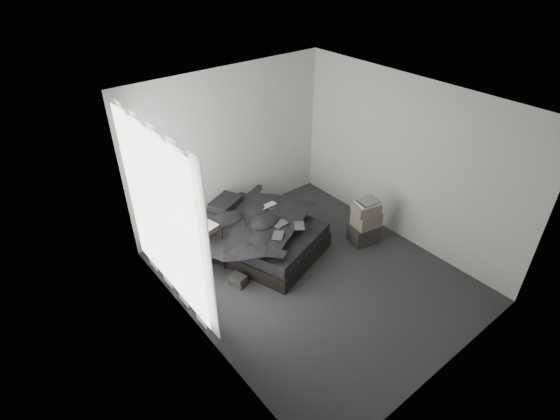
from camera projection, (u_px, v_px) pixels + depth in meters
floor at (314, 276)px, 6.40m from camera, size 3.60×4.20×0.01m
ceiling at (324, 104)px, 4.98m from camera, size 3.60×4.20×0.01m
wall_back at (230, 147)px, 7.06m from camera, size 3.60×0.01×2.60m
wall_front at (463, 289)px, 4.31m from camera, size 3.60×0.01×2.60m
wall_left at (197, 256)px, 4.75m from camera, size 0.01×4.20×2.60m
wall_right at (405, 162)px, 6.63m from camera, size 0.01×4.20×2.60m
window_left at (161, 215)px, 5.32m from camera, size 0.02×2.00×2.30m
curtain_left at (166, 218)px, 5.38m from camera, size 0.06×2.12×2.48m
bed at (260, 242)px, 6.88m from camera, size 1.85×2.13×0.24m
mattress at (260, 231)px, 6.76m from camera, size 1.78×2.06×0.19m
duvet at (262, 221)px, 6.63m from camera, size 1.74×1.87×0.21m
pillow_lower at (223, 210)px, 6.97m from camera, size 0.63×0.52×0.12m
pillow_upper at (225, 203)px, 6.94m from camera, size 0.60×0.52×0.11m
laptop at (270, 203)px, 6.84m from camera, size 0.29×0.19×0.02m
comic_a at (278, 232)px, 6.22m from camera, size 0.27×0.26×0.01m
comic_b at (280, 220)px, 6.46m from camera, size 0.24×0.17×0.01m
comic_c at (299, 221)px, 6.42m from camera, size 0.25×0.27×0.01m
side_stand at (208, 248)px, 6.34m from camera, size 0.44×0.44×0.76m
papers at (207, 227)px, 6.12m from camera, size 0.33×0.28×0.02m
floor_books at (238, 280)px, 6.20m from camera, size 0.22×0.26×0.16m
box_lower at (364, 233)px, 7.03m from camera, size 0.50×0.43×0.31m
box_mid at (366, 219)px, 6.87m from camera, size 0.45×0.38×0.24m
box_upper at (366, 208)px, 6.76m from camera, size 0.45×0.41×0.17m
art_book_white at (367, 203)px, 6.71m from camera, size 0.38×0.33×0.03m
art_book_snake at (369, 201)px, 6.69m from camera, size 0.35×0.30×0.03m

